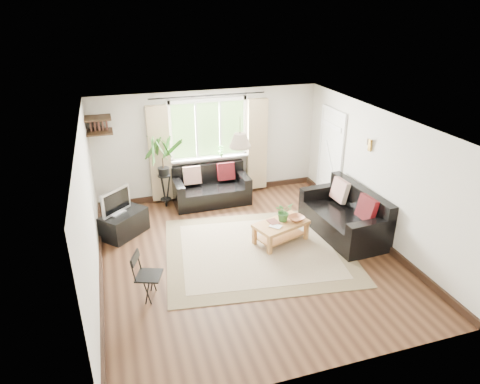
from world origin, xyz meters
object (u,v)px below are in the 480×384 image
object	(u,v)px
palm_stand	(164,173)
folding_chair	(149,276)
sofa_back	(211,186)
sofa_right	(343,214)
coffee_table	(281,232)
tv_stand	(124,224)

from	to	relation	value
palm_stand	folding_chair	world-z (taller)	palm_stand
sofa_back	sofa_right	world-z (taller)	sofa_right
coffee_table	palm_stand	distance (m)	2.87
sofa_right	palm_stand	distance (m)	3.79
sofa_back	folding_chair	world-z (taller)	sofa_back
sofa_right	folding_chair	distance (m)	3.84
palm_stand	folding_chair	distance (m)	3.18
sofa_back	palm_stand	xyz separation A→B (m)	(-1.00, 0.10, 0.41)
sofa_back	folding_chair	bearing A→B (deg)	-119.73
sofa_right	folding_chair	world-z (taller)	sofa_right
tv_stand	coffee_table	bearing A→B (deg)	-64.79
tv_stand	palm_stand	distance (m)	1.48
sofa_back	coffee_table	bearing A→B (deg)	-68.49
coffee_table	folding_chair	world-z (taller)	folding_chair
sofa_back	sofa_right	xyz separation A→B (m)	(2.06, -2.11, 0.05)
coffee_table	palm_stand	xyz separation A→B (m)	(-1.81, 2.14, 0.59)
palm_stand	folding_chair	bearing A→B (deg)	-102.51
sofa_back	folding_chair	distance (m)	3.42
palm_stand	sofa_back	bearing A→B (deg)	-5.69
sofa_back	palm_stand	size ratio (longest dim) A/B	1.03
palm_stand	tv_stand	bearing A→B (deg)	-133.00
sofa_back	coffee_table	xyz separation A→B (m)	(0.81, -2.04, -0.18)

